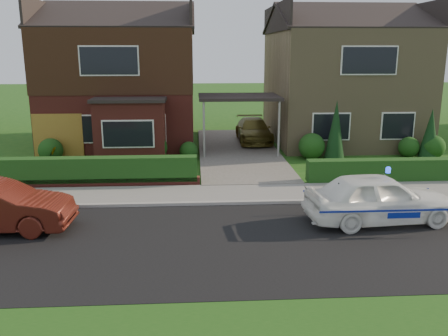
{
  "coord_description": "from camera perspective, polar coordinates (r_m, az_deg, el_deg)",
  "views": [
    {
      "loc": [
        -2.1,
        -11.47,
        4.88
      ],
      "look_at": [
        -1.17,
        3.5,
        1.12
      ],
      "focal_mm": 38.0,
      "sensor_mm": 36.0,
      "label": 1
    }
  ],
  "objects": [
    {
      "name": "garage_door",
      "position": [
        22.62,
        -19.3,
        3.53
      ],
      "size": [
        2.2,
        0.1,
        2.1
      ],
      "primitive_type": "cube",
      "color": "brown",
      "rests_on": "ground"
    },
    {
      "name": "driveway",
      "position": [
        23.08,
        1.76,
        2.01
      ],
      "size": [
        3.8,
        12.0,
        0.12
      ],
      "primitive_type": "cube",
      "color": "#666059",
      "rests_on": "ground"
    },
    {
      "name": "conifer_a",
      "position": [
        21.9,
        13.26,
        4.29
      ],
      "size": [
        0.9,
        0.9,
        2.6
      ],
      "primitive_type": "cone",
      "color": "black",
      "rests_on": "ground"
    },
    {
      "name": "shrub_right_near",
      "position": [
        21.95,
        10.51,
        2.59
      ],
      "size": [
        1.2,
        1.2,
        1.2
      ],
      "primitive_type": "sphere",
      "color": "#133912",
      "rests_on": "ground"
    },
    {
      "name": "dwarf_wall",
      "position": [
        17.8,
        -15.41,
        -1.75
      ],
      "size": [
        7.7,
        0.25,
        0.36
      ],
      "primitive_type": "cube",
      "color": "maroon",
      "rests_on": "ground"
    },
    {
      "name": "potted_plant_b",
      "position": [
        21.86,
        -19.96,
        1.36
      ],
      "size": [
        0.55,
        0.55,
        0.78
      ],
      "primitive_type": "imported",
      "rotation": [
        0.0,
        0.0,
        0.82
      ],
      "color": "gray",
      "rests_on": "ground"
    },
    {
      "name": "shrub_left_far",
      "position": [
        22.35,
        -20.12,
        2.01
      ],
      "size": [
        1.08,
        1.08,
        1.08
      ],
      "primitive_type": "sphere",
      "color": "#133912",
      "rests_on": "ground"
    },
    {
      "name": "hedge_right",
      "position": [
        19.21,
        20.88,
        -1.59
      ],
      "size": [
        7.5,
        0.55,
        0.8
      ],
      "primitive_type": "cube",
      "color": "#133912",
      "rests_on": "ground"
    },
    {
      "name": "house_left",
      "position": [
        25.66,
        -12.03,
        11.38
      ],
      "size": [
        7.5,
        9.53,
        7.25
      ],
      "color": "maroon",
      "rests_on": "ground"
    },
    {
      "name": "carport_link",
      "position": [
        22.63,
        1.82,
        8.43
      ],
      "size": [
        3.8,
        3.0,
        2.77
      ],
      "color": "black",
      "rests_on": "ground"
    },
    {
      "name": "road",
      "position": [
        12.64,
        6.37,
        -8.73
      ],
      "size": [
        60.0,
        6.0,
        0.02
      ],
      "primitive_type": "cube",
      "color": "black",
      "rests_on": "ground"
    },
    {
      "name": "sidewalk",
      "position": [
        16.44,
        3.96,
        -3.05
      ],
      "size": [
        60.0,
        2.0,
        0.1
      ],
      "primitive_type": "cube",
      "color": "slate",
      "rests_on": "ground"
    },
    {
      "name": "ground",
      "position": [
        12.64,
        6.37,
        -8.73
      ],
      "size": [
        120.0,
        120.0,
        0.0
      ],
      "primitive_type": "plane",
      "color": "#1B4D14",
      "rests_on": "ground"
    },
    {
      "name": "hedge_left",
      "position": [
        17.99,
        -15.28,
        -2.18
      ],
      "size": [
        7.5,
        0.55,
        0.9
      ],
      "primitive_type": "cube",
      "color": "#133912",
      "rests_on": "ground"
    },
    {
      "name": "kerb",
      "position": [
        15.44,
        4.46,
        -4.16
      ],
      "size": [
        60.0,
        0.16,
        0.12
      ],
      "primitive_type": "cube",
      "color": "#9E9993",
      "rests_on": "ground"
    },
    {
      "name": "shrub_left_mid",
      "position": [
        21.28,
        -8.6,
        2.47
      ],
      "size": [
        1.32,
        1.32,
        1.32
      ],
      "primitive_type": "sphere",
      "color": "#133912",
      "rests_on": "ground"
    },
    {
      "name": "shrub_left_near",
      "position": [
        21.54,
        -4.27,
        2.08
      ],
      "size": [
        0.84,
        0.84,
        0.84
      ],
      "primitive_type": "sphere",
      "color": "#133912",
      "rests_on": "ground"
    },
    {
      "name": "house_right",
      "position": [
        26.69,
        13.94,
        11.06
      ],
      "size": [
        7.5,
        8.06,
        7.25
      ],
      "color": "#947F5A",
      "rests_on": "ground"
    },
    {
      "name": "shrub_right_mid",
      "position": [
        23.6,
        21.35,
        2.36
      ],
      "size": [
        0.96,
        0.96,
        0.96
      ],
      "primitive_type": "sphere",
      "color": "#133912",
      "rests_on": "ground"
    },
    {
      "name": "shrub_right_far",
      "position": [
        23.77,
        23.85,
        2.34
      ],
      "size": [
        1.08,
        1.08,
        1.08
      ],
      "primitive_type": "sphere",
      "color": "#133912",
      "rests_on": "ground"
    },
    {
      "name": "driveway_car",
      "position": [
        25.21,
        3.58,
        4.56
      ],
      "size": [
        1.7,
        4.16,
        1.21
      ],
      "primitive_type": "imported",
      "rotation": [
        0.0,
        0.0,
        0.0
      ],
      "color": "brown",
      "rests_on": "driveway"
    },
    {
      "name": "conifer_b",
      "position": [
        23.58,
        23.55,
        3.67
      ],
      "size": [
        0.9,
        0.9,
        2.2
      ],
      "primitive_type": "cone",
      "color": "black",
      "rests_on": "ground"
    },
    {
      "name": "potted_plant_a",
      "position": [
        18.39,
        -14.55,
        -0.59
      ],
      "size": [
        0.4,
        0.28,
        0.74
      ],
      "primitive_type": "imported",
      "rotation": [
        0.0,
        0.0,
        0.05
      ],
      "color": "gray",
      "rests_on": "ground"
    },
    {
      "name": "potted_plant_c",
      "position": [
        18.11,
        -4.7,
        -0.47
      ],
      "size": [
        0.5,
        0.5,
        0.69
      ],
      "primitive_type": "imported",
      "rotation": [
        0.0,
        0.0,
        1.2
      ],
      "color": "gray",
      "rests_on": "ground"
    },
    {
      "name": "police_car",
      "position": [
        14.33,
        18.16,
        -3.5
      ],
      "size": [
        3.92,
        4.39,
        1.61
      ],
      "rotation": [
        0.0,
        0.0,
        1.66
      ],
      "color": "white",
      "rests_on": "ground"
    }
  ]
}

